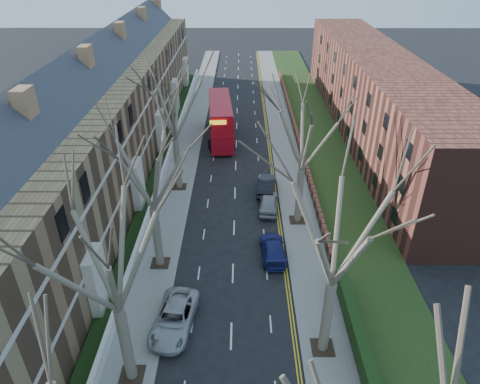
{
  "coord_description": "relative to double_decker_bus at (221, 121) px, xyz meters",
  "views": [
    {
      "loc": [
        0.64,
        -9.91,
        21.97
      ],
      "look_at": [
        0.52,
        21.99,
        3.07
      ],
      "focal_mm": 32.0,
      "sensor_mm": 36.0,
      "label": 1
    }
  ],
  "objects": [
    {
      "name": "pavement_left",
      "position": [
        -4.03,
        -1.66,
        -2.33
      ],
      "size": [
        3.0,
        102.0,
        0.12
      ],
      "primitive_type": "cube",
      "color": "slate",
      "rests_on": "ground"
    },
    {
      "name": "pavement_right",
      "position": [
        7.97,
        -1.66,
        -2.33
      ],
      "size": [
        3.0,
        102.0,
        0.12
      ],
      "primitive_type": "cube",
      "color": "slate",
      "rests_on": "ground"
    },
    {
      "name": "car_right_far",
      "position": [
        5.14,
        -13.36,
        -1.63
      ],
      "size": [
        2.19,
        4.8,
        1.53
      ],
      "primitive_type": "imported",
      "rotation": [
        0.0,
        0.0,
        3.02
      ],
      "color": "black",
      "rests_on": "ground"
    },
    {
      "name": "car_left_far",
      "position": [
        -1.73,
        -30.87,
        -1.65
      ],
      "size": [
        3.13,
        5.62,
        1.48
      ],
      "primitive_type": "imported",
      "rotation": [
        0.0,
        0.0,
        -0.13
      ],
      "color": "#A3A4A9",
      "rests_on": "ground"
    },
    {
      "name": "tree_left_dist",
      "position": [
        -3.73,
        -12.66,
        7.17
      ],
      "size": [
        10.5,
        10.5,
        14.71
      ],
      "color": "#695C4B",
      "rests_on": "ground"
    },
    {
      "name": "tree_right_far",
      "position": [
        7.67,
        -18.66,
        6.85
      ],
      "size": [
        10.15,
        10.15,
        14.22
      ],
      "color": "#695C4B",
      "rests_on": "ground"
    },
    {
      "name": "tree_left_mid",
      "position": [
        -3.73,
        -34.66,
        7.17
      ],
      "size": [
        10.5,
        10.5,
        14.71
      ],
      "color": "#695C4B",
      "rests_on": "ground"
    },
    {
      "name": "grass_verge_right",
      "position": [
        12.47,
        -1.66,
        -2.24
      ],
      "size": [
        6.0,
        102.0,
        0.06
      ],
      "color": "#223914",
      "rests_on": "ground"
    },
    {
      "name": "double_decker_bus",
      "position": [
        0.0,
        0.0,
        0.0
      ],
      "size": [
        3.63,
        11.83,
        4.85
      ],
      "rotation": [
        0.0,
        0.0,
        3.22
      ],
      "color": "#A80C18",
      "rests_on": "ground"
    },
    {
      "name": "car_right_mid",
      "position": [
        5.16,
        -16.66,
        -1.64
      ],
      "size": [
        2.19,
        4.56,
        1.5
      ],
      "primitive_type": "imported",
      "rotation": [
        0.0,
        0.0,
        3.04
      ],
      "color": "gray",
      "rests_on": "ground"
    },
    {
      "name": "tree_left_far",
      "position": [
        -3.73,
        -24.66,
        6.85
      ],
      "size": [
        10.15,
        10.15,
        14.22
      ],
      "color": "#695C4B",
      "rests_on": "ground"
    },
    {
      "name": "car_right_near",
      "position": [
        5.15,
        -23.52,
        -1.71
      ],
      "size": [
        2.11,
        4.77,
        1.36
      ],
      "primitive_type": "imported",
      "rotation": [
        0.0,
        0.0,
        3.19
      ],
      "color": "navy",
      "rests_on": "ground"
    },
    {
      "name": "tree_right_mid",
      "position": [
        7.67,
        -32.66,
        7.17
      ],
      "size": [
        10.5,
        10.5,
        14.71
      ],
      "color": "#695C4B",
      "rests_on": "ground"
    },
    {
      "name": "flats_right",
      "position": [
        19.43,
        2.34,
        2.59
      ],
      "size": [
        13.97,
        54.0,
        10.0
      ],
      "color": "brown",
      "rests_on": "ground"
    },
    {
      "name": "front_wall_left",
      "position": [
        -5.68,
        -9.66,
        -1.77
      ],
      "size": [
        0.3,
        78.0,
        1.0
      ],
      "color": "white",
      "rests_on": "ground"
    },
    {
      "name": "terrace_left",
      "position": [
        -11.67,
        -9.66,
        3.14
      ],
      "size": [
        9.7,
        78.0,
        13.6
      ],
      "color": "brown",
      "rests_on": "ground"
    }
  ]
}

